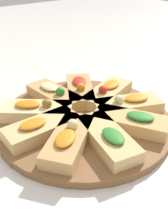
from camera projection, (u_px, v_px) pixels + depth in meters
name	position (u px, v px, depth m)	size (l,w,h in m)	color
ground_plane	(84.00, 123.00, 0.59)	(3.00, 3.00, 0.00)	silver
serving_board	(84.00, 120.00, 0.59)	(0.39, 0.39, 0.02)	brown
focaccia_slice_0	(42.00, 128.00, 0.52)	(0.06, 0.15, 0.04)	#DBB775
focaccia_slice_1	(69.00, 139.00, 0.49)	(0.14, 0.16, 0.04)	tan
focaccia_slice_2	(108.00, 138.00, 0.50)	(0.16, 0.09, 0.04)	#DBB775
focaccia_slice_3	(131.00, 121.00, 0.54)	(0.16, 0.13, 0.04)	tan
focaccia_slice_4	(128.00, 105.00, 0.60)	(0.11, 0.17, 0.04)	#DBB775
focaccia_slice_5	(107.00, 93.00, 0.65)	(0.11, 0.17, 0.04)	#DBB775
focaccia_slice_6	(80.00, 90.00, 0.66)	(0.16, 0.13, 0.04)	tan
focaccia_slice_7	(55.00, 95.00, 0.64)	(0.16, 0.08, 0.04)	tan
focaccia_slice_8	(37.00, 110.00, 0.58)	(0.14, 0.16, 0.04)	#E5C689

